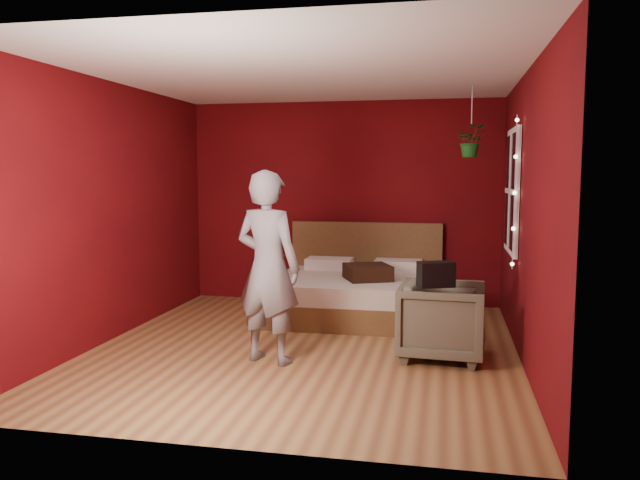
{
  "coord_description": "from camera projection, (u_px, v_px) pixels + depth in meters",
  "views": [
    {
      "loc": [
        1.31,
        -5.73,
        1.69
      ],
      "look_at": [
        0.07,
        0.4,
        1.01
      ],
      "focal_mm": 35.0,
      "sensor_mm": 36.0,
      "label": 1
    }
  ],
  "objects": [
    {
      "name": "floor",
      "position": [
        305.0,
        348.0,
        6.03
      ],
      "size": [
        4.5,
        4.5,
        0.0
      ],
      "primitive_type": "plane",
      "color": "#9C6F3E",
      "rests_on": "ground"
    },
    {
      "name": "room_walls",
      "position": [
        304.0,
        174.0,
        5.85
      ],
      "size": [
        4.04,
        4.54,
        2.62
      ],
      "color": "#5E090C",
      "rests_on": "ground"
    },
    {
      "name": "window",
      "position": [
        512.0,
        191.0,
        6.35
      ],
      "size": [
        0.05,
        0.97,
        1.27
      ],
      "color": "white",
      "rests_on": "room_walls"
    },
    {
      "name": "fairy_lights",
      "position": [
        515.0,
        193.0,
        5.85
      ],
      "size": [
        0.04,
        0.04,
        1.45
      ],
      "color": "silver",
      "rests_on": "room_walls"
    },
    {
      "name": "bed",
      "position": [
        358.0,
        293.0,
        7.37
      ],
      "size": [
        1.92,
        1.64,
        1.06
      ],
      "color": "brown",
      "rests_on": "ground"
    },
    {
      "name": "person",
      "position": [
        268.0,
        267.0,
        5.51
      ],
      "size": [
        0.72,
        0.57,
        1.71
      ],
      "primitive_type": "imported",
      "rotation": [
        0.0,
        0.0,
        2.85
      ],
      "color": "slate",
      "rests_on": "ground"
    },
    {
      "name": "armchair",
      "position": [
        442.0,
        321.0,
        5.67
      ],
      "size": [
        0.81,
        0.79,
        0.7
      ],
      "primitive_type": "imported",
      "rotation": [
        0.0,
        0.0,
        1.51
      ],
      "color": "#575845",
      "rests_on": "ground"
    },
    {
      "name": "handbag",
      "position": [
        436.0,
        274.0,
        5.43
      ],
      "size": [
        0.34,
        0.26,
        0.22
      ],
      "primitive_type": "cube",
      "rotation": [
        0.0,
        0.0,
        0.39
      ],
      "color": "black",
      "rests_on": "armchair"
    },
    {
      "name": "throw_pillow",
      "position": [
        368.0,
        272.0,
        7.07
      ],
      "size": [
        0.63,
        0.63,
        0.17
      ],
      "primitive_type": "cube",
      "rotation": [
        0.0,
        0.0,
        0.41
      ],
      "color": "black",
      "rests_on": "bed"
    },
    {
      "name": "hanging_plant",
      "position": [
        471.0,
        141.0,
        6.64
      ],
      "size": [
        0.33,
        0.29,
        0.75
      ],
      "color": "silver",
      "rests_on": "room_walls"
    }
  ]
}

